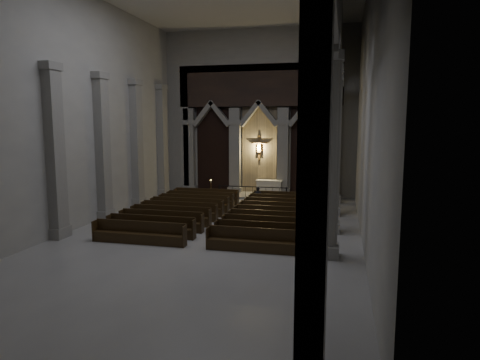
{
  "coord_description": "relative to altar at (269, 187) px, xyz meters",
  "views": [
    {
      "loc": [
        5.99,
        -19.51,
        5.38
      ],
      "look_at": [
        0.62,
        3.0,
        2.23
      ],
      "focal_mm": 32.0,
      "sensor_mm": 36.0,
      "label": 1
    }
  ],
  "objects": [
    {
      "name": "sanctuary_step",
      "position": [
        -0.87,
        -0.64,
        -0.57
      ],
      "size": [
        8.5,
        2.6,
        0.15
      ],
      "primitive_type": "cube",
      "color": "gray",
      "rests_on": "ground"
    },
    {
      "name": "altar_rail",
      "position": [
        -0.87,
        -1.98,
        -0.02
      ],
      "size": [
        4.86,
        0.09,
        0.95
      ],
      "color": "black",
      "rests_on": "ground"
    },
    {
      "name": "candle_stand_left",
      "position": [
        -3.95,
        -1.74,
        -0.3
      ],
      "size": [
        0.22,
        0.22,
        1.28
      ],
      "color": "#A07131",
      "rests_on": "ground"
    },
    {
      "name": "sanctuary_wall",
      "position": [
        -0.87,
        0.29,
        5.97
      ],
      "size": [
        14.0,
        0.77,
        12.0
      ],
      "color": "gray",
      "rests_on": "ground"
    },
    {
      "name": "room",
      "position": [
        -0.87,
        -11.24,
        6.95
      ],
      "size": [
        24.0,
        24.1,
        12.0
      ],
      "color": "#9B9893",
      "rests_on": "ground"
    },
    {
      "name": "altar",
      "position": [
        0.0,
        0.0,
        0.0
      ],
      "size": [
        1.95,
        0.78,
        0.99
      ],
      "color": "beige",
      "rests_on": "sanctuary_step"
    },
    {
      "name": "worshipper",
      "position": [
        0.08,
        -4.76,
        0.02
      ],
      "size": [
        0.5,
        0.34,
        1.34
      ],
      "primitive_type": "imported",
      "rotation": [
        0.0,
        0.0,
        -0.03
      ],
      "color": "black",
      "rests_on": "ground"
    },
    {
      "name": "left_pilasters",
      "position": [
        -7.62,
        -7.74,
        3.26
      ],
      "size": [
        0.6,
        13.0,
        8.03
      ],
      "color": "gray",
      "rests_on": "ground"
    },
    {
      "name": "candle_stand_right",
      "position": [
        2.3,
        -1.57,
        -0.29
      ],
      "size": [
        0.23,
        0.23,
        1.33
      ],
      "color": "#A07131",
      "rests_on": "ground"
    },
    {
      "name": "right_arcade",
      "position": [
        4.63,
        -9.91,
        7.18
      ],
      "size": [
        1.0,
        24.0,
        12.0
      ],
      "color": "gray",
      "rests_on": "ground"
    },
    {
      "name": "pews",
      "position": [
        -0.87,
        -8.91,
        -0.33
      ],
      "size": [
        9.8,
        10.17,
        0.98
      ],
      "color": "black",
      "rests_on": "ground"
    }
  ]
}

